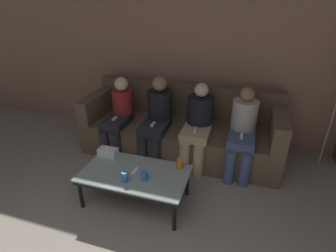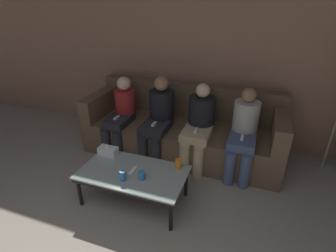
% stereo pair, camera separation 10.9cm
% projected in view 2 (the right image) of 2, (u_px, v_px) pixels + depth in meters
% --- Properties ---
extents(wall_back, '(12.00, 0.06, 2.60)m').
position_uv_depth(wall_back, '(195.00, 55.00, 3.83)').
color(wall_back, '#9E755B').
rests_on(wall_back, ground_plane).
extents(couch, '(2.72, 0.96, 0.93)m').
position_uv_depth(couch, '(183.00, 130.00, 3.80)').
color(couch, brown).
rests_on(couch, ground_plane).
extents(coffee_table, '(1.14, 0.64, 0.39)m').
position_uv_depth(coffee_table, '(133.00, 174.00, 2.82)').
color(coffee_table, '#8C9E99').
rests_on(coffee_table, ground_plane).
extents(cup_near_left, '(0.07, 0.07, 0.11)m').
position_uv_depth(cup_near_left, '(178.00, 164.00, 2.83)').
color(cup_near_left, orange).
rests_on(cup_near_left, coffee_table).
extents(cup_near_right, '(0.07, 0.07, 0.11)m').
position_uv_depth(cup_near_right, '(123.00, 176.00, 2.65)').
color(cup_near_right, '#3372BF').
rests_on(cup_near_right, coffee_table).
extents(cup_far_center, '(0.07, 0.07, 0.09)m').
position_uv_depth(cup_far_center, '(142.00, 175.00, 2.67)').
color(cup_far_center, '#3372BF').
rests_on(cup_far_center, coffee_table).
extents(tissue_box, '(0.22, 0.12, 0.13)m').
position_uv_depth(tissue_box, '(108.00, 151.00, 3.08)').
color(tissue_box, white).
rests_on(tissue_box, coffee_table).
extents(game_remote, '(0.04, 0.15, 0.02)m').
position_uv_depth(game_remote, '(133.00, 171.00, 2.80)').
color(game_remote, white).
rests_on(game_remote, coffee_table).
extents(seated_person_left_end, '(0.31, 0.67, 1.07)m').
position_uv_depth(seated_person_left_end, '(121.00, 113.00, 3.74)').
color(seated_person_left_end, '#28282D').
rests_on(seated_person_left_end, ground_plane).
extents(seated_person_mid_left, '(0.33, 0.70, 1.13)m').
position_uv_depth(seated_person_mid_left, '(159.00, 116.00, 3.56)').
color(seated_person_mid_left, '#28282D').
rests_on(seated_person_mid_left, ground_plane).
extents(seated_person_mid_right, '(0.35, 0.69, 1.09)m').
position_uv_depth(seated_person_mid_right, '(199.00, 123.00, 3.41)').
color(seated_person_mid_right, tan).
rests_on(seated_person_mid_right, ground_plane).
extents(seated_person_right_end, '(0.32, 0.68, 1.09)m').
position_uv_depth(seated_person_right_end, '(244.00, 130.00, 3.23)').
color(seated_person_right_end, '#47567A').
rests_on(seated_person_right_end, ground_plane).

